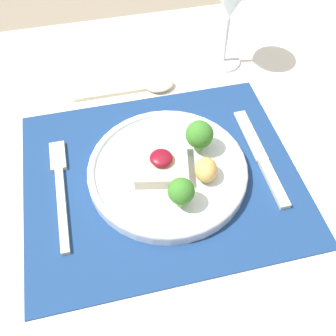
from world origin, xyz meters
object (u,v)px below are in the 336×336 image
at_px(knife, 263,162).
at_px(spoon, 149,86).
at_px(dinner_plate, 170,170).
at_px(wine_glass_near, 231,0).
at_px(fork, 60,184).

height_order(knife, spoon, spoon).
height_order(dinner_plate, wine_glass_near, wine_glass_near).
relative_size(dinner_plate, knife, 1.21).
distance_m(fork, wine_glass_near, 0.42).
relative_size(dinner_plate, wine_glass_near, 1.37).
bearing_deg(dinner_plate, fork, 173.06).
height_order(spoon, wine_glass_near, wine_glass_near).
height_order(fork, spoon, spoon).
distance_m(dinner_plate, spoon, 0.21).
height_order(dinner_plate, fork, dinner_plate).
distance_m(fork, spoon, 0.26).
bearing_deg(knife, wine_glass_near, 87.28).
xyz_separation_m(fork, spoon, (0.17, 0.19, 0.00)).
height_order(knife, wine_glass_near, wine_glass_near).
distance_m(fork, knife, 0.32).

